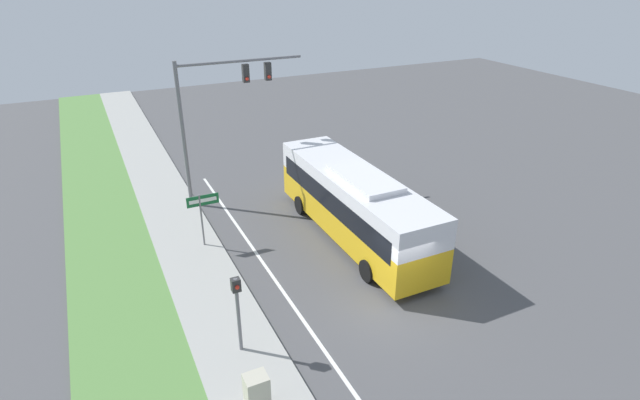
# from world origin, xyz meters

# --- Properties ---
(ground_plane) EXTENTS (80.00, 80.00, 0.00)m
(ground_plane) POSITION_xyz_m (0.00, 0.00, 0.00)
(ground_plane) COLOR #4C4C4F
(sidewalk) EXTENTS (2.80, 80.00, 0.12)m
(sidewalk) POSITION_xyz_m (-6.20, 0.00, 0.06)
(sidewalk) COLOR #9E9E99
(sidewalk) RESTS_ON ground_plane
(grass_verge) EXTENTS (3.60, 80.00, 0.10)m
(grass_verge) POSITION_xyz_m (-9.40, 0.00, 0.05)
(grass_verge) COLOR #568442
(grass_verge) RESTS_ON ground_plane
(lane_divider_near) EXTENTS (0.14, 30.00, 0.01)m
(lane_divider_near) POSITION_xyz_m (-3.60, 0.00, 0.00)
(lane_divider_near) COLOR silver
(lane_divider_near) RESTS_ON ground_plane
(bus) EXTENTS (2.71, 10.73, 3.41)m
(bus) POSITION_xyz_m (0.96, 5.05, 1.86)
(bus) COLOR gold
(bus) RESTS_ON ground_plane
(signal_gantry) EXTENTS (6.53, 0.41, 7.45)m
(signal_gantry) POSITION_xyz_m (-3.21, 11.86, 5.28)
(signal_gantry) COLOR slate
(signal_gantry) RESTS_ON ground_plane
(pedestrian_signal) EXTENTS (0.28, 0.34, 2.88)m
(pedestrian_signal) POSITION_xyz_m (-6.08, 0.01, 1.97)
(pedestrian_signal) COLOR slate
(pedestrian_signal) RESTS_ON ground_plane
(street_sign) EXTENTS (1.41, 0.08, 2.58)m
(street_sign) POSITION_xyz_m (-5.43, 7.21, 1.86)
(street_sign) COLOR slate
(street_sign) RESTS_ON ground_plane
(utility_cabinet) EXTENTS (0.65, 0.56, 1.25)m
(utility_cabinet) POSITION_xyz_m (-6.41, -2.57, 0.74)
(utility_cabinet) COLOR #B7B29E
(utility_cabinet) RESTS_ON sidewalk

